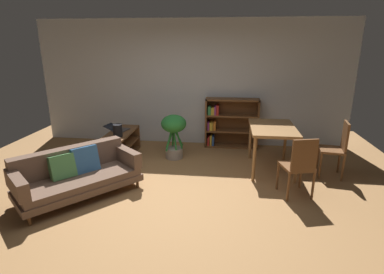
# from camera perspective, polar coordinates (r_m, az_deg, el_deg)

# --- Properties ---
(ground_plane) EXTENTS (8.16, 8.16, 0.00)m
(ground_plane) POSITION_cam_1_polar(r_m,az_deg,el_deg) (4.62, -4.31, -11.23)
(ground_plane) COLOR #9E7042
(back_wall_panel) EXTENTS (6.80, 0.10, 2.70)m
(back_wall_panel) POSITION_cam_1_polar(r_m,az_deg,el_deg) (6.79, -0.14, 10.01)
(back_wall_panel) COLOR silver
(back_wall_panel) RESTS_ON ground_plane
(fabric_couch) EXTENTS (1.72, 1.80, 0.71)m
(fabric_couch) POSITION_cam_1_polar(r_m,az_deg,el_deg) (4.87, -20.82, -6.38)
(fabric_couch) COLOR brown
(fabric_couch) RESTS_ON ground_plane
(media_console) EXTENTS (0.44, 1.31, 0.51)m
(media_console) POSITION_cam_1_polar(r_m,az_deg,el_deg) (6.19, -13.37, -1.55)
(media_console) COLOR brown
(media_console) RESTS_ON ground_plane
(open_laptop) EXTENTS (0.50, 0.39, 0.10)m
(open_laptop) POSITION_cam_1_polar(r_m,az_deg,el_deg) (6.34, -13.74, 1.51)
(open_laptop) COLOR #333338
(open_laptop) RESTS_ON media_console
(desk_speaker) EXTENTS (0.17, 0.17, 0.23)m
(desk_speaker) POSITION_cam_1_polar(r_m,az_deg,el_deg) (5.86, -13.74, 1.18)
(desk_speaker) COLOR black
(desk_speaker) RESTS_ON media_console
(potted_floor_plant) EXTENTS (0.49, 0.49, 0.88)m
(potted_floor_plant) POSITION_cam_1_polar(r_m,az_deg,el_deg) (5.94, -3.43, 1.21)
(potted_floor_plant) COLOR #9E9389
(potted_floor_plant) RESTS_ON ground_plane
(dining_table) EXTENTS (0.77, 1.16, 0.80)m
(dining_table) POSITION_cam_1_polar(r_m,az_deg,el_deg) (5.51, 14.82, 0.94)
(dining_table) COLOR olive
(dining_table) RESTS_ON ground_plane
(dining_chair_near) EXTENTS (0.44, 0.46, 0.96)m
(dining_chair_near) POSITION_cam_1_polar(r_m,az_deg,el_deg) (5.65, 25.51, -1.58)
(dining_chair_near) COLOR brown
(dining_chair_near) RESTS_ON ground_plane
(dining_chair_far) EXTENTS (0.51, 0.51, 0.93)m
(dining_chair_far) POSITION_cam_1_polar(r_m,az_deg,el_deg) (4.68, 19.43, -4.84)
(dining_chair_far) COLOR brown
(dining_chair_far) RESTS_ON ground_plane
(bookshelf) EXTENTS (1.14, 0.32, 1.07)m
(bookshelf) POSITION_cam_1_polar(r_m,az_deg,el_deg) (6.71, 6.89, 2.69)
(bookshelf) COLOR brown
(bookshelf) RESTS_ON ground_plane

